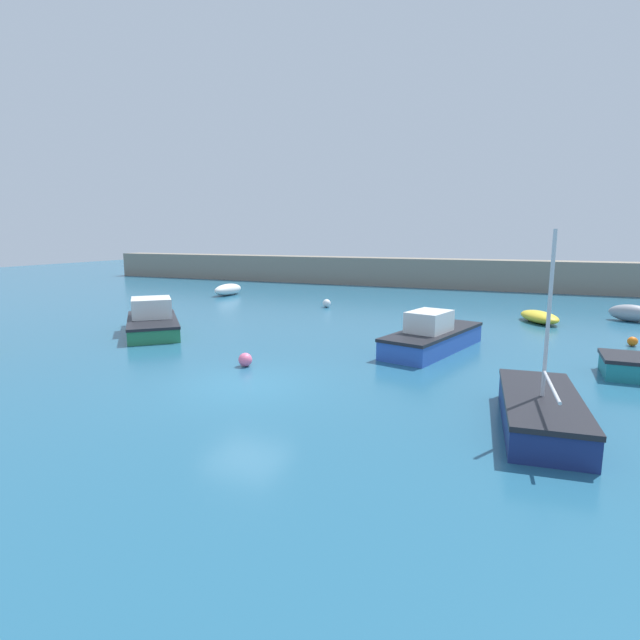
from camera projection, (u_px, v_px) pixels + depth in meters
ground_plane at (246, 388)px, 15.35m from camera, size 120.00×120.00×0.20m
harbor_breakwater at (433, 273)px, 43.27m from camera, size 67.40×2.50×2.46m
sailboat_short_mast at (541, 411)px, 11.86m from camera, size 2.17×4.68×4.69m
motorboat_with_cabin at (432, 337)px, 19.74m from camera, size 3.28×6.05×1.63m
motorboat_grey_hull at (152, 320)px, 23.30m from camera, size 5.21×5.40×1.61m
rowboat_blue_near at (228, 290)px, 37.64m from camera, size 1.29×3.03×0.86m
fishing_dinghy_green at (631, 313)px, 26.33m from camera, size 2.36×1.73×0.89m
open_tender_yellow at (539, 317)px, 26.02m from camera, size 2.60×3.21×0.60m
mooring_buoy_orange at (633, 341)px, 20.58m from camera, size 0.39×0.39×0.39m
mooring_buoy_white at (327, 303)px, 31.44m from camera, size 0.51×0.51×0.51m
mooring_buoy_pink at (245, 360)px, 17.41m from camera, size 0.48×0.48×0.48m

